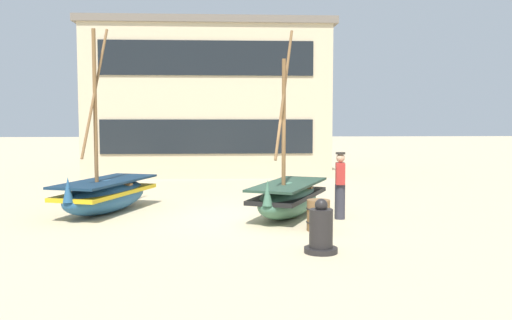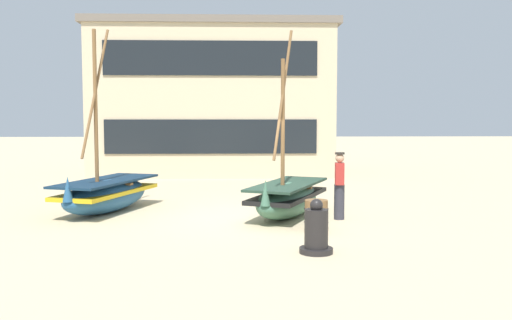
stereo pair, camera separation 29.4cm
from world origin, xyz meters
The scene contains 7 objects.
ground_plane centered at (0.00, 0.00, 0.00)m, with size 120.00×120.00×0.00m, color #CCB78E.
fishing_boat_near_left centered at (-4.05, 1.00, 0.51)m, with size 2.37×3.81×4.90m.
fishing_boat_centre_large centered at (0.78, 0.12, 0.50)m, with size 2.46×3.60×4.77m.
fisherman_by_hull centered at (2.04, -0.30, 0.83)m, with size 0.26×0.39×1.68m.
capstan_winch centered at (0.96, -3.73, 0.41)m, with size 0.64×0.64×1.03m.
wooden_barrel centered at (1.26, -1.69, 0.35)m, with size 0.56×0.56×0.70m.
harbor_building_main centered at (-1.57, 11.81, 3.37)m, with size 10.84×5.95×6.72m.
Camera 1 is at (-0.84, -13.95, 2.55)m, focal length 38.87 mm.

